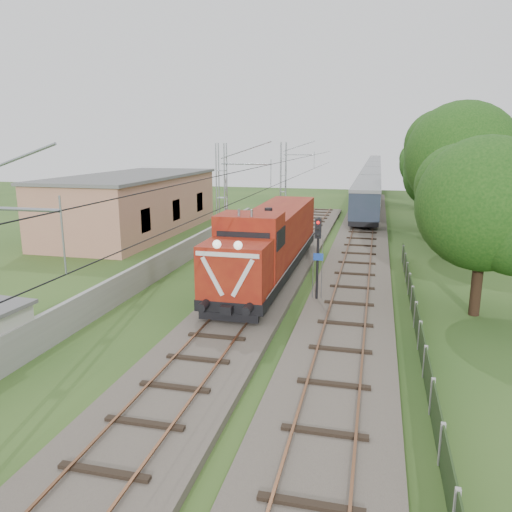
# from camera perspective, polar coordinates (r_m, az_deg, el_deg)

# --- Properties ---
(ground) EXTENTS (140.00, 140.00, 0.00)m
(ground) POSITION_cam_1_polar(r_m,az_deg,el_deg) (19.45, -5.94, -11.77)
(ground) COLOR #27491B
(ground) RESTS_ON ground
(track_main) EXTENTS (4.20, 70.00, 0.45)m
(track_main) POSITION_cam_1_polar(r_m,az_deg,el_deg) (25.63, -0.71, -5.04)
(track_main) COLOR #6B6054
(track_main) RESTS_ON ground
(track_side) EXTENTS (4.20, 80.00, 0.45)m
(track_side) POSITION_cam_1_polar(r_m,az_deg,el_deg) (37.46, 11.72, 0.53)
(track_side) COLOR #6B6054
(track_side) RESTS_ON ground
(catenary) EXTENTS (3.31, 70.00, 8.00)m
(catenary) POSITION_cam_1_polar(r_m,az_deg,el_deg) (30.26, -3.81, 5.26)
(catenary) COLOR gray
(catenary) RESTS_ON ground
(boundary_wall) EXTENTS (0.25, 40.00, 1.50)m
(boundary_wall) POSITION_cam_1_polar(r_m,az_deg,el_deg) (32.09, -9.78, -0.45)
(boundary_wall) COLOR #9E9E99
(boundary_wall) RESTS_ON ground
(station_building) EXTENTS (8.40, 20.40, 5.22)m
(station_building) POSITION_cam_1_polar(r_m,az_deg,el_deg) (46.06, -13.73, 5.83)
(station_building) COLOR #B0735E
(station_building) RESTS_ON ground
(fence) EXTENTS (0.12, 32.00, 1.20)m
(fence) POSITION_cam_1_polar(r_m,az_deg,el_deg) (21.09, 18.20, -8.60)
(fence) COLOR black
(fence) RESTS_ON ground
(locomotive) EXTENTS (3.13, 17.85, 4.53)m
(locomotive) POSITION_cam_1_polar(r_m,az_deg,el_deg) (29.70, 1.62, 1.75)
(locomotive) COLOR black
(locomotive) RESTS_ON ground
(coach_rake) EXTENTS (2.82, 105.43, 3.26)m
(coach_rake) POSITION_cam_1_polar(r_m,az_deg,el_deg) (97.62, 13.19, 9.35)
(coach_rake) COLOR black
(coach_rake) RESTS_ON ground
(signal_post) EXTENTS (0.49, 0.38, 4.47)m
(signal_post) POSITION_cam_1_polar(r_m,az_deg,el_deg) (24.86, 7.08, 1.19)
(signal_post) COLOR black
(signal_post) RESTS_ON ground
(tree_a) EXTENTS (6.50, 6.19, 8.42)m
(tree_a) POSITION_cam_1_polar(r_m,az_deg,el_deg) (25.09, 24.87, 5.24)
(tree_a) COLOR #342115
(tree_a) RESTS_ON ground
(tree_b) EXTENTS (8.45, 8.05, 10.96)m
(tree_b) POSITION_cam_1_polar(r_m,az_deg,el_deg) (39.50, 22.59, 10.19)
(tree_b) COLOR #342115
(tree_b) RESTS_ON ground
(tree_c) EXTENTS (6.16, 5.86, 7.98)m
(tree_c) POSITION_cam_1_polar(r_m,az_deg,el_deg) (48.13, 20.03, 8.53)
(tree_c) COLOR #342115
(tree_c) RESTS_ON ground
(tree_d) EXTENTS (6.43, 6.12, 8.33)m
(tree_d) POSITION_cam_1_polar(r_m,az_deg,el_deg) (66.76, 18.76, 9.87)
(tree_d) COLOR #342115
(tree_d) RESTS_ON ground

